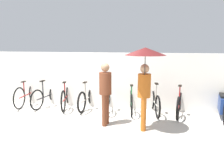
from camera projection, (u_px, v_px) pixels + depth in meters
ground_plane at (79, 130)px, 5.50m from camera, size 30.00×30.00×0.00m
back_wall at (100, 80)px, 7.39m from camera, size 14.41×0.12×1.85m
parked_bicycle_0 at (27, 94)px, 7.71m from camera, size 0.44×1.78×0.98m
parked_bicycle_1 at (47, 96)px, 7.58m from camera, size 0.44×1.72×1.09m
parked_bicycle_2 at (66, 97)px, 7.39m from camera, size 0.56×1.66×1.11m
parked_bicycle_3 at (87, 98)px, 7.28m from camera, size 0.44×1.66×1.09m
parked_bicycle_4 at (109, 99)px, 7.13m from camera, size 0.47×1.65×1.03m
parked_bicycle_5 at (131, 100)px, 6.95m from camera, size 0.44×1.66×1.10m
parked_bicycle_6 at (155, 102)px, 6.78m from camera, size 0.49×1.63×1.04m
parked_bicycle_7 at (179, 103)px, 6.63m from camera, size 0.48×1.69×1.10m
pedestrian_leading at (105, 89)px, 5.70m from camera, size 0.32×0.32×1.66m
pedestrian_center at (145, 67)px, 5.18m from camera, size 0.97×0.97×2.07m
motorcycle at (223, 105)px, 6.40m from camera, size 0.62×2.08×0.89m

